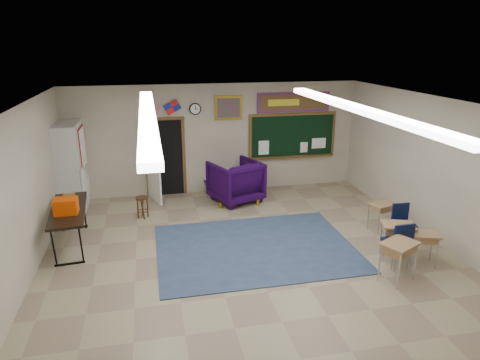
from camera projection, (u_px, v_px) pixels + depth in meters
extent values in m
plane|color=gray|center=(256.00, 268.00, 8.03)|extent=(9.00, 9.00, 0.00)
cube|color=beige|center=(216.00, 139.00, 11.75)|extent=(8.00, 0.04, 3.00)
cube|color=beige|center=(12.00, 211.00, 6.76)|extent=(0.04, 9.00, 3.00)
cube|color=beige|center=(454.00, 178.00, 8.37)|extent=(0.04, 9.00, 3.00)
cube|color=silver|center=(258.00, 108.00, 7.10)|extent=(8.00, 9.00, 0.04)
cube|color=#374B68|center=(255.00, 248.00, 8.81)|extent=(4.00, 3.00, 0.02)
cube|color=black|center=(165.00, 158.00, 11.59)|extent=(0.95, 0.04, 2.10)
cube|color=white|center=(153.00, 164.00, 11.12)|extent=(0.35, 0.86, 2.05)
cube|color=brown|center=(292.00, 136.00, 12.16)|extent=(2.55, 0.05, 1.30)
cube|color=black|center=(293.00, 136.00, 12.15)|extent=(2.40, 0.03, 1.15)
cube|color=brown|center=(292.00, 157.00, 12.29)|extent=(2.40, 0.12, 0.04)
cube|color=red|center=(294.00, 102.00, 11.87)|extent=(2.10, 0.04, 0.55)
cube|color=brown|center=(294.00, 102.00, 11.86)|extent=(1.90, 0.03, 0.40)
cube|color=olive|center=(228.00, 108.00, 11.53)|extent=(0.75, 0.05, 0.65)
cube|color=#A51466|center=(229.00, 108.00, 11.51)|extent=(0.62, 0.03, 0.52)
cylinder|color=black|center=(195.00, 109.00, 11.34)|extent=(0.32, 0.05, 0.32)
cylinder|color=white|center=(195.00, 109.00, 11.33)|extent=(0.26, 0.02, 0.26)
cube|color=beige|center=(71.00, 168.00, 10.52)|extent=(0.55, 1.25, 2.20)
imported|color=#1C0431|center=(236.00, 181.00, 11.27)|extent=(1.52, 1.54, 1.09)
cube|color=#9B7148|center=(398.00, 225.00, 8.19)|extent=(0.72, 0.63, 0.04)
cube|color=olive|center=(398.00, 230.00, 8.22)|extent=(0.62, 0.54, 0.12)
cube|color=#9B7148|center=(382.00, 204.00, 9.47)|extent=(0.63, 0.54, 0.04)
cube|color=olive|center=(382.00, 208.00, 9.50)|extent=(0.54, 0.46, 0.11)
cube|color=#9B7148|center=(400.00, 244.00, 7.39)|extent=(0.76, 0.70, 0.04)
cube|color=olive|center=(399.00, 249.00, 7.42)|extent=(0.66, 0.59, 0.12)
cube|color=#9B7148|center=(424.00, 234.00, 7.99)|extent=(0.64, 0.55, 0.04)
cube|color=olive|center=(424.00, 238.00, 8.02)|extent=(0.55, 0.47, 0.11)
cube|color=black|center=(68.00, 210.00, 8.70)|extent=(0.83, 2.03, 0.05)
cube|color=#E94004|center=(66.00, 206.00, 8.40)|extent=(0.44, 0.33, 0.31)
cylinder|color=#492A16|center=(142.00, 198.00, 10.18)|extent=(0.30, 0.30, 0.04)
torus|color=#492A16|center=(143.00, 211.00, 10.28)|extent=(0.25, 0.25, 0.02)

